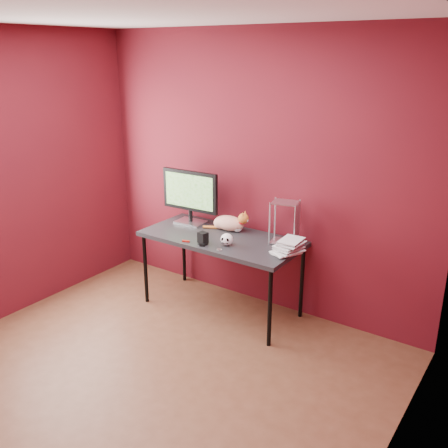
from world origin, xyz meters
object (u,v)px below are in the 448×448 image
Objects in this scene: desk at (221,242)px; monitor at (190,194)px; book_stack at (285,171)px; skull_mug at (227,239)px; speaker at (203,239)px; cat at (229,223)px.

monitor reaches higher than desk.
monitor is 1.17m from book_stack.
skull_mug is 0.81m from book_stack.
book_stack reaches higher than speaker.
monitor is at bearing 163.28° from desk.
monitor is (-0.47, 0.14, 0.35)m from desk.
speaker is (-0.03, -0.24, 0.10)m from desk.
book_stack is at bearing 1.39° from desk.
speaker is at bearing -92.54° from cat.
monitor is at bearing 173.44° from book_stack.
book_stack is at bearing 32.17° from speaker.
skull_mug is (0.16, -0.15, 0.11)m from desk.
skull_mug is (0.20, -0.34, -0.02)m from cat.
cat is at bearing 3.24° from monitor.
monitor is 1.37× the size of cat.
speaker is (-0.19, -0.09, -0.00)m from skull_mug.
desk is at bearing -19.56° from monitor.
speaker is (0.44, -0.39, -0.25)m from monitor.
monitor is 5.62× the size of speaker.
book_stack reaches higher than skull_mug.
skull_mug is at bearing 36.49° from speaker.
monitor is at bearing -177.35° from cat.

